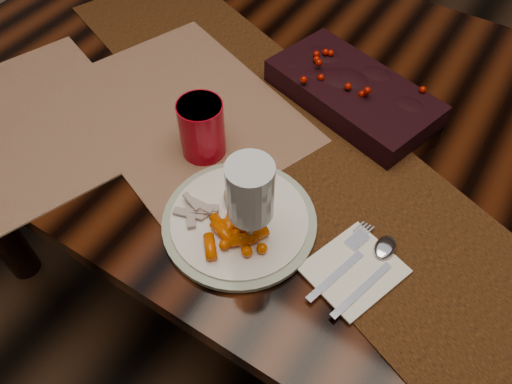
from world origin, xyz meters
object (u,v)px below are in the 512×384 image
Objects in this scene: napkin at (354,270)px; red_cup at (202,129)px; dinner_plate at (239,221)px; turkey_shreds at (197,211)px; placemat_main at (184,110)px; baby_carrots at (235,240)px; wine_glass at (250,210)px; dining_table at (320,226)px; centerpiece at (353,90)px; mashed_potatoes at (252,192)px.

napkin is 0.36m from red_cup.
turkey_shreds is at bearing -153.51° from dinner_plate.
turkey_shreds reaches higher than dinner_plate.
baby_carrots reaches higher than placemat_main.
wine_glass is (0.29, -0.19, 0.09)m from placemat_main.
turkey_shreds is 0.27m from napkin.
dining_table is at bearing 48.03° from placemat_main.
dining_table is 9.28× the size of wine_glass.
wine_glass is (-0.16, -0.05, 0.09)m from napkin.
centerpiece is 0.37m from dinner_plate.
dining_table is 5.35× the size of centerpiece.
turkey_shreds is (-0.09, -0.34, 0.40)m from dining_table.
mashed_potatoes is (-0.02, 0.08, 0.01)m from baby_carrots.
wine_glass is at bearing -34.14° from red_cup.
dining_table is 20.49× the size of mashed_potatoes.
mashed_potatoes is (-0.03, -0.27, 0.42)m from dining_table.
napkin is (0.26, 0.05, -0.02)m from turkey_shreds.
centerpiece is 4.83× the size of turkey_shreds.
turkey_shreds is (-0.06, -0.07, -0.02)m from mashed_potatoes.
turkey_shreds is 0.51× the size of napkin.
wine_glass is (0.19, -0.13, 0.04)m from red_cup.
napkin is at bearing 11.42° from turkey_shreds.
turkey_shreds is at bearing -175.72° from wine_glass.
baby_carrots is 0.07m from wine_glass.
red_cup reaches higher than baby_carrots.
red_cup is at bearing 122.47° from turkey_shreds.
baby_carrots is at bearing -90.55° from centerpiece.
placemat_main is at bearing 145.97° from wine_glass.
red_cup is at bearing -174.25° from napkin.
dinner_plate is at bearing 26.49° from turkey_shreds.
baby_carrots reaches higher than dining_table.
baby_carrots is (-0.00, -0.41, -0.01)m from centerpiece.
centerpiece reaches higher than mashed_potatoes.
placemat_main is 0.36m from wine_glass.
centerpiece is 0.39m from napkin.
baby_carrots is at bearing -9.02° from turkey_shreds.
placemat_main is 0.35m from baby_carrots.
mashed_potatoes is 1.26× the size of turkey_shreds.
red_cup is (-0.08, 0.13, 0.03)m from turkey_shreds.
dinner_plate is (-0.03, -0.37, -0.03)m from centerpiece.
mashed_potatoes is 0.16m from red_cup.
centerpiece reaches higher than placemat_main.
turkey_shreds is at bearing -26.64° from placemat_main.
placemat_main is 0.28m from mashed_potatoes.
dining_table is 6.99× the size of dinner_plate.
red_cup is (-0.15, 0.06, 0.02)m from mashed_potatoes.
dinner_plate is 1.33× the size of wine_glass.
mashed_potatoes is 0.78× the size of red_cup.
dining_table is at bearing 139.37° from napkin.
baby_carrots is at bearing -129.34° from wine_glass.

